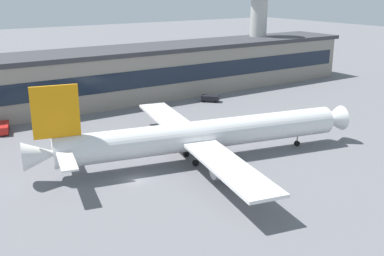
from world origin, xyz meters
The scene contains 6 objects.
ground_plane centered at (0.00, 0.00, 0.00)m, with size 600.00×600.00×0.00m, color slate.
terminal_building centered at (0.00, 52.14, 7.12)m, with size 201.97×18.53×14.19m.
airliner centered at (13.91, 1.66, 4.76)m, with size 61.15×52.89×15.80m.
control_tower centered at (75.10, 55.79, 21.50)m, with size 10.59×10.59×34.74m.
belt_loader centered at (-12.23, 38.45, 1.15)m, with size 3.56×6.70×1.95m.
pushback_tractor centered at (41.49, 36.37, 1.05)m, with size 5.23×5.23×1.75m.
Camera 1 is at (-30.37, -62.62, 30.43)m, focal length 42.71 mm.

